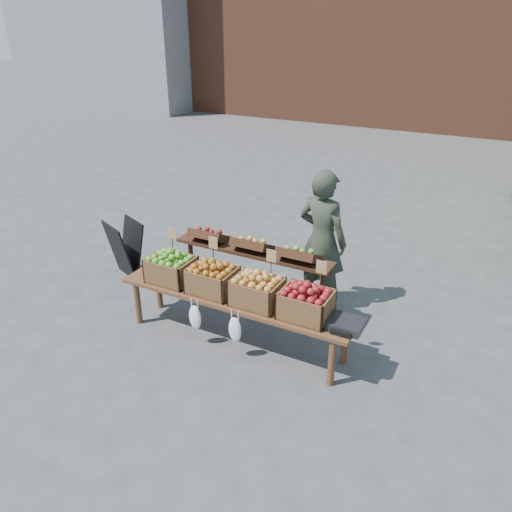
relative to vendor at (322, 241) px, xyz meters
The scene contains 11 objects.
ground 1.91m from the vendor, 78.65° to the right, with size 80.00×80.00×0.00m, color #47474A.
grey_building 17.95m from the vendor, 140.32° to the left, with size 8.00×3.00×7.00m, color slate.
vendor is the anchor object (origin of this frame).
chalkboard_sign 2.76m from the vendor, 169.00° to the right, with size 0.53×0.29×0.81m, color black, non-canonical shape.
back_table 0.91m from the vendor, 145.13° to the right, with size 2.10×0.44×1.04m, color #351C10, non-canonical shape.
display_bench 1.44m from the vendor, 113.68° to the right, with size 2.70×0.56×0.57m, color #55321C, non-canonical shape.
crate_golden_apples 1.82m from the vendor, 138.37° to the right, with size 0.50×0.40×0.28m, color #56982D, non-canonical shape.
crate_russet_pears 1.45m from the vendor, 123.72° to the right, with size 0.50×0.40×0.28m, color #AD5F14, non-canonical shape.
crate_red_apples 1.24m from the vendor, 101.84° to the right, with size 0.50×0.40×0.28m, color #AF953A, non-canonical shape.
crate_green_apples 1.25m from the vendor, 76.06° to the right, with size 0.50×0.40×0.28m, color maroon, non-canonical shape.
weighing_scale 1.43m from the vendor, 58.96° to the right, with size 0.34×0.30×0.08m, color black.
Camera 1 is at (1.52, -3.55, 3.28)m, focal length 35.00 mm.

